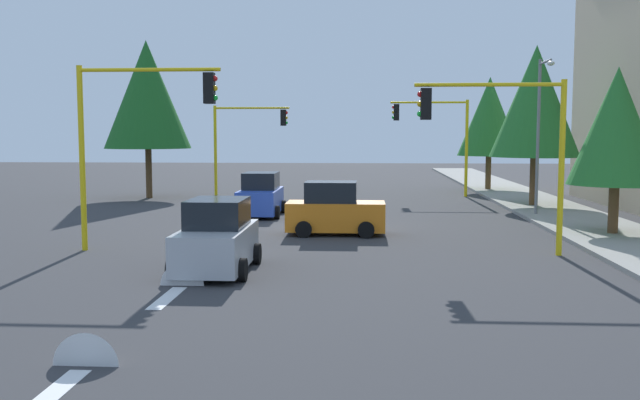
% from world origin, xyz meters
% --- Properties ---
extents(ground_plane, '(120.00, 120.00, 0.00)m').
position_xyz_m(ground_plane, '(0.00, 0.00, 0.00)').
color(ground_plane, '#353538').
extents(sidewalk_kerb, '(80.00, 4.00, 0.15)m').
position_xyz_m(sidewalk_kerb, '(-5.00, 10.50, 0.07)').
color(sidewalk_kerb, gray).
rests_on(sidewalk_kerb, ground).
extents(lane_arrow_near, '(2.40, 1.10, 1.10)m').
position_xyz_m(lane_arrow_near, '(11.51, -3.00, 0.01)').
color(lane_arrow_near, silver).
rests_on(lane_arrow_near, ground).
extents(lane_arrow_mid, '(2.40, 1.10, 1.10)m').
position_xyz_m(lane_arrow_mid, '(17.51, -3.00, 0.01)').
color(lane_arrow_mid, silver).
rests_on(lane_arrow_mid, ground).
extents(traffic_signal_far_right, '(0.36, 4.59, 5.41)m').
position_xyz_m(traffic_signal_far_right, '(-14.00, -5.65, 3.84)').
color(traffic_signal_far_right, yellow).
rests_on(traffic_signal_far_right, ground).
extents(traffic_signal_near_right, '(0.36, 4.59, 5.89)m').
position_xyz_m(traffic_signal_near_right, '(6.00, -5.73, 4.15)').
color(traffic_signal_near_right, yellow).
rests_on(traffic_signal_near_right, ground).
extents(traffic_signal_near_left, '(0.36, 4.59, 5.38)m').
position_xyz_m(traffic_signal_near_left, '(6.00, 5.65, 3.82)').
color(traffic_signal_near_left, yellow).
rests_on(traffic_signal_near_left, ground).
extents(traffic_signal_far_left, '(0.36, 4.59, 5.71)m').
position_xyz_m(traffic_signal_far_left, '(-14.00, 5.70, 4.04)').
color(traffic_signal_far_left, yellow).
rests_on(traffic_signal_far_left, ground).
extents(street_lamp_curbside, '(2.15, 0.28, 7.00)m').
position_xyz_m(street_lamp_curbside, '(-3.61, 9.20, 4.35)').
color(street_lamp_curbside, slate).
rests_on(street_lamp_curbside, ground).
extents(tree_roadside_mid, '(4.44, 4.44, 8.12)m').
position_xyz_m(tree_roadside_mid, '(-8.00, 10.00, 5.33)').
color(tree_roadside_mid, brown).
rests_on(tree_roadside_mid, ground).
extents(tree_roadside_far, '(4.03, 4.03, 7.35)m').
position_xyz_m(tree_roadside_far, '(-18.00, 9.50, 4.82)').
color(tree_roadside_far, brown).
rests_on(tree_roadside_far, ground).
extents(tree_opposite_side, '(4.93, 4.93, 9.05)m').
position_xyz_m(tree_opposite_side, '(-12.00, -11.00, 5.96)').
color(tree_opposite_side, brown).
rests_on(tree_opposite_side, ground).
extents(tree_roadside_near, '(3.37, 3.37, 6.12)m').
position_xyz_m(tree_roadside_near, '(2.00, 10.50, 4.00)').
color(tree_roadside_near, brown).
rests_on(tree_roadside_near, ground).
extents(car_silver, '(3.85, 2.03, 1.98)m').
position_xyz_m(car_silver, '(9.17, -2.50, 0.90)').
color(car_silver, '#B2B5BA').
rests_on(car_silver, ground).
extents(car_orange, '(1.95, 3.63, 1.98)m').
position_xyz_m(car_orange, '(2.00, 0.39, 0.89)').
color(car_orange, orange).
rests_on(car_orange, ground).
extents(car_blue, '(3.79, 2.02, 1.98)m').
position_xyz_m(car_blue, '(-3.70, -3.23, 0.90)').
color(car_blue, blue).
rests_on(car_blue, ground).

